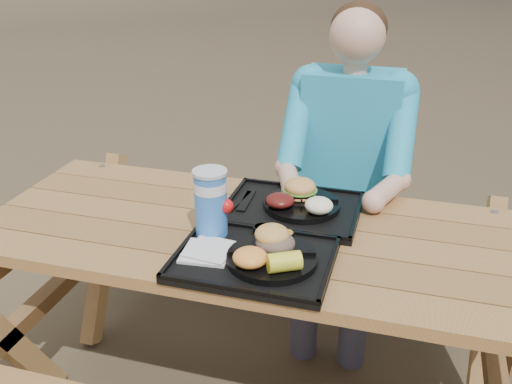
# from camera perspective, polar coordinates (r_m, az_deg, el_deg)

# --- Properties ---
(picnic_table) EXTENTS (1.80, 1.49, 0.75)m
(picnic_table) POSITION_cam_1_polar(r_m,az_deg,el_deg) (2.05, -0.00, -12.94)
(picnic_table) COLOR #999999
(picnic_table) RESTS_ON ground
(tray_near) EXTENTS (0.45, 0.35, 0.02)m
(tray_near) POSITION_cam_1_polar(r_m,az_deg,el_deg) (1.65, -0.20, -6.86)
(tray_near) COLOR black
(tray_near) RESTS_ON picnic_table
(tray_far) EXTENTS (0.45, 0.35, 0.02)m
(tray_far) POSITION_cam_1_polar(r_m,az_deg,el_deg) (1.94, 3.64, -1.80)
(tray_far) COLOR black
(tray_far) RESTS_ON picnic_table
(plate_near) EXTENTS (0.26, 0.26, 0.02)m
(plate_near) POSITION_cam_1_polar(r_m,az_deg,el_deg) (1.63, 1.62, -6.63)
(plate_near) COLOR black
(plate_near) RESTS_ON tray_near
(plate_far) EXTENTS (0.26, 0.26, 0.02)m
(plate_far) POSITION_cam_1_polar(r_m,az_deg,el_deg) (1.94, 4.59, -1.26)
(plate_far) COLOR black
(plate_far) RESTS_ON tray_far
(napkin_stack) EXTENTS (0.15, 0.15, 0.02)m
(napkin_stack) POSITION_cam_1_polar(r_m,az_deg,el_deg) (1.67, -4.96, -5.94)
(napkin_stack) COLOR silver
(napkin_stack) RESTS_ON tray_near
(soda_cup) EXTENTS (0.10, 0.10, 0.20)m
(soda_cup) POSITION_cam_1_polar(r_m,az_deg,el_deg) (1.73, -4.54, -1.22)
(soda_cup) COLOR blue
(soda_cup) RESTS_ON tray_near
(condiment_bbq) EXTENTS (0.06, 0.06, 0.03)m
(condiment_bbq) POSITION_cam_1_polar(r_m,az_deg,el_deg) (1.75, 0.60, -3.94)
(condiment_bbq) COLOR black
(condiment_bbq) RESTS_ON tray_near
(condiment_mustard) EXTENTS (0.05, 0.05, 0.03)m
(condiment_mustard) POSITION_cam_1_polar(r_m,az_deg,el_deg) (1.73, 3.04, -4.46)
(condiment_mustard) COLOR #C78C16
(condiment_mustard) RESTS_ON tray_near
(sandwich) EXTENTS (0.11, 0.11, 0.11)m
(sandwich) POSITION_cam_1_polar(r_m,az_deg,el_deg) (1.62, 1.95, -4.08)
(sandwich) COLOR #D99B4C
(sandwich) RESTS_ON plate_near
(mac_cheese) EXTENTS (0.10, 0.10, 0.05)m
(mac_cheese) POSITION_cam_1_polar(r_m,az_deg,el_deg) (1.56, -0.59, -6.56)
(mac_cheese) COLOR #FFA443
(mac_cheese) RESTS_ON plate_near
(corn_cob) EXTENTS (0.12, 0.12, 0.05)m
(corn_cob) POSITION_cam_1_polar(r_m,az_deg,el_deg) (1.54, 2.83, -6.99)
(corn_cob) COLOR yellow
(corn_cob) RESTS_ON plate_near
(cutlery_far) EXTENTS (0.04, 0.17, 0.01)m
(cutlery_far) POSITION_cam_1_polar(r_m,az_deg,el_deg) (1.98, -0.97, -0.85)
(cutlery_far) COLOR black
(cutlery_far) RESTS_ON tray_far
(burger) EXTENTS (0.11, 0.11, 0.10)m
(burger) POSITION_cam_1_polar(r_m,az_deg,el_deg) (1.95, 4.45, 0.91)
(burger) COLOR #E49850
(burger) RESTS_ON plate_far
(baked_beans) EXTENTS (0.10, 0.10, 0.04)m
(baked_beans) POSITION_cam_1_polar(r_m,az_deg,el_deg) (1.89, 2.42, -0.85)
(baked_beans) COLOR #571411
(baked_beans) RESTS_ON plate_far
(potato_salad) EXTENTS (0.09, 0.09, 0.05)m
(potato_salad) POSITION_cam_1_polar(r_m,az_deg,el_deg) (1.85, 6.31, -1.34)
(potato_salad) COLOR white
(potato_salad) RESTS_ON plate_far
(diner) EXTENTS (0.48, 0.84, 1.28)m
(diner) POSITION_cam_1_polar(r_m,az_deg,el_deg) (2.41, 9.02, 0.31)
(diner) COLOR #1BACC3
(diner) RESTS_ON ground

